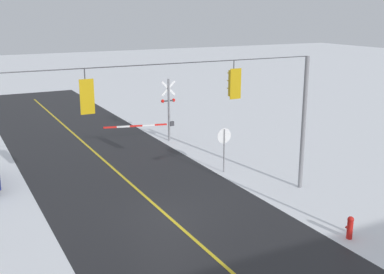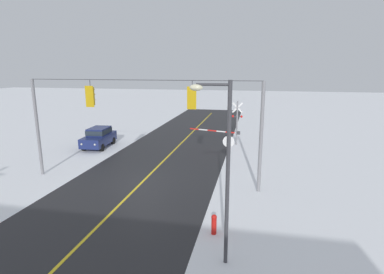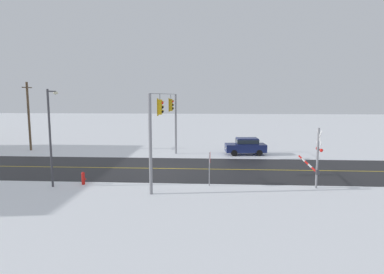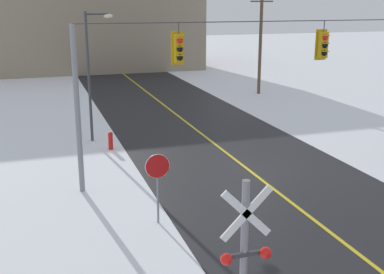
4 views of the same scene
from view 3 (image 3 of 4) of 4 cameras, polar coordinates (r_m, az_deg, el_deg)
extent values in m
plane|color=white|center=(27.15, -4.49, -5.59)|extent=(160.00, 160.00, 0.00)
cube|color=black|center=(28.60, -16.53, -5.20)|extent=(9.00, 80.00, 0.01)
cube|color=gold|center=(28.60, -16.53, -5.19)|extent=(0.14, 72.00, 0.01)
cylinder|color=gray|center=(19.78, -7.37, -1.37)|extent=(0.20, 0.20, 6.20)
cylinder|color=gray|center=(33.54, -2.89, 2.28)|extent=(0.20, 0.20, 6.20)
cylinder|color=#38383D|center=(26.46, -4.63, 7.61)|extent=(14.00, 0.04, 0.04)
cylinder|color=#38383D|center=(23.35, -5.71, 7.12)|extent=(0.04, 0.04, 0.41)
cube|color=#C6990F|center=(23.37, -5.68, 5.29)|extent=(0.34, 0.28, 1.08)
cube|color=#C6990F|center=(23.40, -6.07, 5.29)|extent=(0.52, 0.03, 1.26)
sphere|color=red|center=(23.34, -5.33, 6.08)|extent=(0.24, 0.24, 0.24)
cube|color=#C6990F|center=(23.32, -5.16, 6.29)|extent=(0.26, 0.16, 0.03)
sphere|color=black|center=(23.35, -5.32, 5.29)|extent=(0.24, 0.24, 0.24)
cube|color=#C6990F|center=(23.33, -5.15, 5.50)|extent=(0.26, 0.16, 0.03)
sphere|color=black|center=(23.36, -5.31, 4.51)|extent=(0.24, 0.24, 0.24)
cube|color=#C6990F|center=(23.35, -5.14, 4.72)|extent=(0.26, 0.16, 0.03)
cylinder|color=#38383D|center=(29.50, -3.78, 7.16)|extent=(0.04, 0.04, 0.45)
cube|color=#C6990F|center=(29.52, -3.77, 5.68)|extent=(0.34, 0.28, 1.08)
cube|color=#C6990F|center=(29.54, -4.08, 5.68)|extent=(0.52, 0.03, 1.26)
sphere|color=red|center=(29.49, -3.48, 6.30)|extent=(0.24, 0.24, 0.24)
cube|color=#C6990F|center=(29.48, -3.35, 6.47)|extent=(0.26, 0.16, 0.03)
sphere|color=black|center=(29.50, -3.48, 5.68)|extent=(0.24, 0.24, 0.24)
cube|color=#C6990F|center=(29.49, -3.34, 5.85)|extent=(0.26, 0.16, 0.03)
sphere|color=black|center=(29.51, -3.47, 5.06)|extent=(0.24, 0.24, 0.24)
cube|color=#C6990F|center=(29.50, -3.34, 5.22)|extent=(0.26, 0.16, 0.03)
cylinder|color=gray|center=(21.83, 3.10, -5.70)|extent=(0.07, 0.07, 2.30)
cylinder|color=#B71414|center=(21.67, 3.22, -3.64)|extent=(0.76, 0.03, 0.76)
cylinder|color=white|center=(21.67, 3.17, -3.64)|extent=(0.80, 0.01, 0.80)
cylinder|color=gray|center=(22.61, 21.29, -3.54)|extent=(0.14, 0.14, 4.00)
cube|color=white|center=(22.42, 21.58, -0.02)|extent=(0.98, 0.04, 0.98)
cube|color=white|center=(22.42, 21.58, -0.02)|extent=(0.98, 0.04, 0.98)
cube|color=#38383D|center=(22.52, 21.46, -2.04)|extent=(0.80, 0.06, 0.08)
sphere|color=red|center=(22.19, 21.91, -2.20)|extent=(0.22, 0.22, 0.22)
sphere|color=red|center=(22.90, 21.31, -1.89)|extent=(0.22, 0.22, 0.22)
cube|color=red|center=(23.34, 20.74, -5.38)|extent=(0.84, 0.08, 0.15)
cube|color=white|center=(24.11, 20.16, -4.84)|extent=(0.84, 0.08, 0.15)
cube|color=red|center=(24.88, 19.62, -4.33)|extent=(0.84, 0.08, 0.15)
cube|color=white|center=(25.66, 19.11, -3.86)|extent=(0.84, 0.08, 0.15)
cube|color=red|center=(26.44, 18.63, -3.41)|extent=(0.84, 0.08, 0.15)
cube|color=#38383D|center=(22.63, 21.32, -5.87)|extent=(0.28, 0.20, 0.28)
cube|color=navy|center=(33.62, 9.42, -1.89)|extent=(2.08, 4.23, 0.80)
cube|color=navy|center=(33.54, 9.70, -0.71)|extent=(1.66, 2.25, 0.64)
cube|color=#232D38|center=(33.54, 9.70, -0.71)|extent=(1.70, 2.33, 0.40)
sphere|color=#EFEACC|center=(32.73, 6.04, -1.99)|extent=(0.16, 0.16, 0.16)
sphere|color=#EFEACC|center=(33.86, 5.80, -1.68)|extent=(0.16, 0.16, 0.16)
cylinder|color=black|center=(32.70, 7.47, -2.83)|extent=(0.27, 0.66, 0.64)
cylinder|color=black|center=(34.26, 7.07, -2.35)|extent=(0.27, 0.66, 0.64)
cylinder|color=black|center=(33.17, 11.82, -2.77)|extent=(0.27, 0.66, 0.64)
cylinder|color=black|center=(34.71, 11.23, -2.31)|extent=(0.27, 0.66, 0.64)
cylinder|color=#38383D|center=(23.16, -23.79, -0.28)|extent=(0.14, 0.14, 6.50)
cylinder|color=#38383D|center=(23.48, -23.58, 7.42)|extent=(1.10, 0.09, 0.09)
ellipsoid|color=beige|center=(23.97, -22.97, 7.19)|extent=(0.44, 0.28, 0.22)
cylinder|color=red|center=(23.54, -18.68, -7.12)|extent=(0.22, 0.22, 0.70)
sphere|color=red|center=(23.44, -18.72, -6.15)|extent=(0.24, 0.24, 0.24)
cylinder|color=red|center=(23.48, -18.36, -7.06)|extent=(0.09, 0.10, 0.09)
cylinder|color=brown|center=(39.86, -26.90, 3.26)|extent=(0.24, 0.24, 7.53)
cube|color=#4C3A28|center=(39.80, -27.17, 7.80)|extent=(1.80, 0.10, 0.10)
camera|label=1|loc=(39.66, -28.35, 9.58)|focal=45.43mm
camera|label=2|loc=(28.27, -43.00, 6.99)|focal=28.40mm
camera|label=4|loc=(22.79, 42.52, 7.72)|focal=46.02mm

